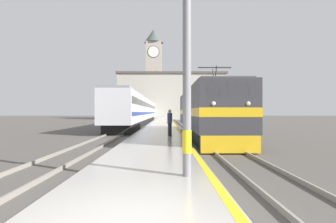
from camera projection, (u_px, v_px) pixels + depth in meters
The scene contains 11 objects.
ground_plane at pixel (161, 127), 34.03m from camera, with size 200.00×200.00×0.00m, color #514C47.
platform at pixel (161, 128), 29.03m from camera, with size 3.77×140.00×0.32m.
rail_track_near at pixel (193, 129), 29.06m from camera, with size 2.83×140.00×0.16m.
rail_track_far at pixel (128, 129), 29.00m from camera, with size 2.84×140.00×0.16m.
locomotive_train at pixel (205, 113), 19.94m from camera, with size 2.92×16.13×4.73m.
passenger_train at pixel (142, 111), 47.40m from camera, with size 2.92×53.10×4.11m.
catenary_mast at pixel (191, 10), 6.85m from camera, with size 2.73×0.24×8.55m.
person_on_platform at pixel (170, 122), 18.03m from camera, with size 0.34×0.34×1.84m.
second_waiting_passenger at pixel (170, 121), 25.03m from camera, with size 0.34×0.34×1.57m.
clock_tower at pixel (154, 71), 77.25m from camera, with size 5.61×5.61×26.41m.
station_building at pixel (171, 96), 68.69m from camera, with size 27.84×8.26×12.05m.
Camera 1 is at (0.57, -4.04, 1.99)m, focal length 28.00 mm.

